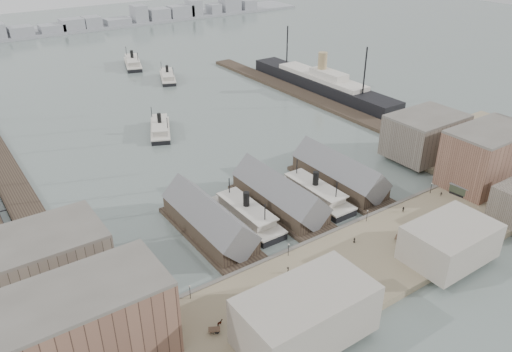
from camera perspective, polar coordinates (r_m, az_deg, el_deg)
ground at (r=151.22m, az=6.54°, el=-6.37°), size 900.00×900.00×0.00m
quay at (r=139.30m, az=11.99°, el=-9.73°), size 180.00×30.00×2.00m
seawall at (r=147.45m, az=7.88°, el=-6.92°), size 180.00×1.20×2.30m
west_wharf at (r=210.42m, az=-27.08°, el=1.12°), size 10.00×220.00×1.60m
east_wharf at (r=258.45m, az=6.71°, el=8.69°), size 10.00×180.00×1.60m
ferry_shed_west at (r=147.54m, az=-5.42°, el=-5.10°), size 14.00×42.00×12.60m
ferry_shed_center at (r=159.72m, az=2.69°, el=-2.23°), size 14.00×42.00×12.60m
ferry_shed_east at (r=174.94m, az=9.49°, el=0.22°), size 14.00×42.00×12.60m
warehouse_west_front at (r=109.84m, az=-18.52°, el=-15.97°), size 32.00×18.00×18.00m
warehouse_west_back at (r=134.48m, az=-22.40°, el=-8.78°), size 26.00×20.00×14.00m
warehouse_east_front at (r=185.89m, az=24.88°, el=1.95°), size 30.00×18.00×19.00m
warehouse_east_back at (r=201.32m, az=18.72°, el=4.39°), size 28.00×20.00×15.00m
street_bldg_center at (r=143.69m, az=21.29°, el=-7.00°), size 24.00×16.00×10.00m
street_bldg_west at (r=111.79m, az=5.71°, el=-15.52°), size 30.00×16.00×12.00m
lamp_post_far_w at (r=123.41m, az=-7.57°, el=-12.75°), size 0.44×0.44×3.92m
lamp_post_near_w at (r=136.11m, az=3.74°, el=-8.14°), size 0.44×0.44×3.92m
lamp_post_near_e at (r=153.70m, az=12.59°, el=-4.22°), size 0.44×0.44×3.92m
lamp_post_far_e at (r=174.70m, az=19.42°, el=-1.10°), size 0.44×0.44×3.92m
far_shore at (r=441.88m, az=-24.22°, el=14.94°), size 500.00×40.00×15.72m
ferry_docked_west at (r=154.01m, az=-1.10°, el=-4.36°), size 9.05×30.16×10.77m
ferry_docked_east at (r=166.45m, az=6.74°, el=-1.91°), size 9.15×30.52×10.90m
ferry_open_near at (r=220.69m, az=-10.90°, el=5.38°), size 18.38×27.79×9.59m
ferry_open_mid at (r=294.77m, az=-10.06°, el=11.13°), size 16.50×26.69×9.16m
ferry_open_far at (r=327.15m, az=-13.90°, el=12.47°), size 17.60×31.27×10.70m
ocean_steamer at (r=273.95m, az=7.50°, el=10.54°), size 14.06×102.78×20.56m
tram at (r=176.83m, az=22.79°, el=-1.69°), size 3.94×10.54×3.66m
horse_cart_left at (r=116.87m, az=-4.36°, el=-16.64°), size 4.63×3.37×1.44m
horse_cart_center at (r=134.57m, az=7.06°, el=-9.83°), size 4.83×2.87×1.45m
horse_cart_right at (r=149.14m, az=16.64°, el=-6.73°), size 4.80×3.60×1.67m
pedestrian_0 at (r=119.91m, az=-11.27°, el=-15.80°), size 0.52×0.65×1.59m
pedestrian_1 at (r=117.01m, az=-1.30°, el=-16.41°), size 1.02×1.06×1.72m
pedestrian_2 at (r=131.38m, az=3.66°, el=-10.66°), size 1.29×1.17×1.73m
pedestrian_3 at (r=128.12m, az=9.67°, el=-12.22°), size 0.58×1.10×1.79m
pedestrian_4 at (r=144.62m, az=11.18°, el=-7.20°), size 0.70×0.88×1.58m
pedestrian_5 at (r=145.71m, az=16.21°, el=-7.58°), size 0.58×0.68×1.58m
pedestrian_6 at (r=162.25m, az=16.48°, el=-3.67°), size 0.80×0.97×1.80m
pedestrian_7 at (r=150.79m, az=19.81°, el=-6.84°), size 1.16×0.67×1.79m
pedestrian_8 at (r=175.09m, az=20.40°, el=-1.93°), size 0.69×1.00×1.57m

